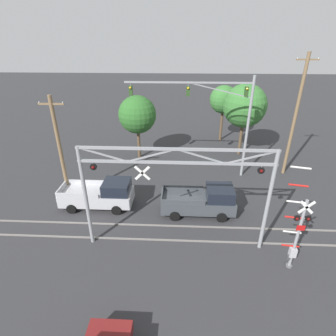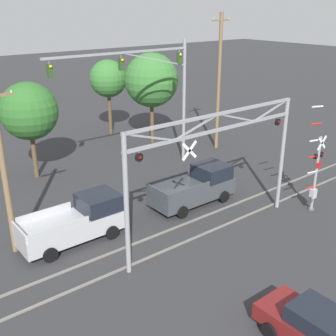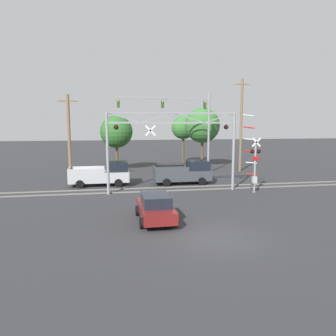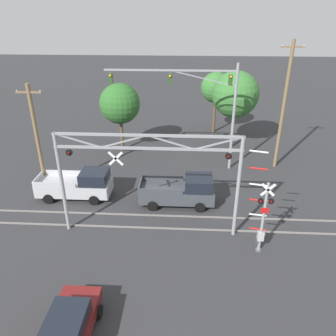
{
  "view_description": "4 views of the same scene",
  "coord_description": "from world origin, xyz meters",
  "px_view_note": "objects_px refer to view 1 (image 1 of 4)",
  "views": [
    {
      "loc": [
        0.16,
        -1.39,
        11.64
      ],
      "look_at": [
        -0.57,
        14.01,
        3.97
      ],
      "focal_mm": 28.0,
      "sensor_mm": 36.0,
      "label": 1
    },
    {
      "loc": [
        -13.73,
        -2.43,
        11.28
      ],
      "look_at": [
        -1.15,
        13.59,
        3.3
      ],
      "focal_mm": 45.0,
      "sensor_mm": 36.0,
      "label": 2
    },
    {
      "loc": [
        -5.16,
        -14.88,
        5.58
      ],
      "look_at": [
        -0.31,
        11.66,
        1.94
      ],
      "focal_mm": 35.0,
      "sensor_mm": 36.0,
      "label": 3
    },
    {
      "loc": [
        2.1,
        -5.63,
        12.67
      ],
      "look_at": [
        1.05,
        12.82,
        3.72
      ],
      "focal_mm": 35.0,
      "sensor_mm": 36.0,
      "label": 4
    }
  ],
  "objects_px": {
    "utility_pole_right": "(295,117)",
    "background_tree_far_left_verge": "(137,115)",
    "pickup_truck_following": "(101,194)",
    "utility_pole_left": "(60,150)",
    "crossing_gantry": "(176,182)",
    "crossing_signal_mast": "(296,235)",
    "background_tree_far_right_verge": "(245,106)",
    "pickup_truck_lead": "(202,201)",
    "background_tree_beyond_span": "(224,100)",
    "traffic_signal_span": "(222,110)"
  },
  "relations": [
    {
      "from": "traffic_signal_span",
      "to": "background_tree_far_left_verge",
      "type": "height_order",
      "value": "traffic_signal_span"
    },
    {
      "from": "utility_pole_right",
      "to": "background_tree_far_right_verge",
      "type": "distance_m",
      "value": 5.58
    },
    {
      "from": "pickup_truck_following",
      "to": "crossing_gantry",
      "type": "bearing_deg",
      "value": -34.85
    },
    {
      "from": "pickup_truck_following",
      "to": "background_tree_far_right_verge",
      "type": "bearing_deg",
      "value": 40.61
    },
    {
      "from": "crossing_gantry",
      "to": "background_tree_far_right_verge",
      "type": "height_order",
      "value": "background_tree_far_right_verge"
    },
    {
      "from": "traffic_signal_span",
      "to": "pickup_truck_lead",
      "type": "xyz_separation_m",
      "value": [
        -1.82,
        -6.15,
        -5.11
      ]
    },
    {
      "from": "crossing_gantry",
      "to": "pickup_truck_following",
      "type": "bearing_deg",
      "value": 145.15
    },
    {
      "from": "utility_pole_left",
      "to": "utility_pole_right",
      "type": "bearing_deg",
      "value": 15.87
    },
    {
      "from": "crossing_signal_mast",
      "to": "utility_pole_left",
      "type": "relative_size",
      "value": 0.77
    },
    {
      "from": "traffic_signal_span",
      "to": "utility_pole_left",
      "type": "bearing_deg",
      "value": -159.06
    },
    {
      "from": "utility_pole_left",
      "to": "background_tree_far_right_verge",
      "type": "height_order",
      "value": "utility_pole_left"
    },
    {
      "from": "crossing_gantry",
      "to": "pickup_truck_lead",
      "type": "relative_size",
      "value": 2.02
    },
    {
      "from": "crossing_gantry",
      "to": "pickup_truck_following",
      "type": "xyz_separation_m",
      "value": [
        -5.69,
        3.96,
        -3.49
      ]
    },
    {
      "from": "utility_pole_right",
      "to": "background_tree_far_left_verge",
      "type": "bearing_deg",
      "value": 167.81
    },
    {
      "from": "pickup_truck_lead",
      "to": "background_tree_far_right_verge",
      "type": "relative_size",
      "value": 0.69
    },
    {
      "from": "crossing_gantry",
      "to": "crossing_signal_mast",
      "type": "height_order",
      "value": "crossing_gantry"
    },
    {
      "from": "traffic_signal_span",
      "to": "pickup_truck_following",
      "type": "relative_size",
      "value": 1.98
    },
    {
      "from": "utility_pole_right",
      "to": "crossing_signal_mast",
      "type": "bearing_deg",
      "value": -107.63
    },
    {
      "from": "crossing_gantry",
      "to": "utility_pole_right",
      "type": "relative_size",
      "value": 1.0
    },
    {
      "from": "pickup_truck_lead",
      "to": "background_tree_far_left_verge",
      "type": "bearing_deg",
      "value": 121.58
    },
    {
      "from": "pickup_truck_lead",
      "to": "background_tree_far_left_verge",
      "type": "distance_m",
      "value": 12.14
    },
    {
      "from": "pickup_truck_following",
      "to": "utility_pole_left",
      "type": "height_order",
      "value": "utility_pole_left"
    },
    {
      "from": "traffic_signal_span",
      "to": "utility_pole_right",
      "type": "bearing_deg",
      "value": 5.49
    },
    {
      "from": "pickup_truck_lead",
      "to": "background_tree_far_left_verge",
      "type": "relative_size",
      "value": 0.8
    },
    {
      "from": "crossing_gantry",
      "to": "traffic_signal_span",
      "type": "xyz_separation_m",
      "value": [
        3.71,
        9.6,
        1.62
      ]
    },
    {
      "from": "pickup_truck_lead",
      "to": "utility_pole_right",
      "type": "xyz_separation_m",
      "value": [
        8.27,
        6.77,
        4.48
      ]
    },
    {
      "from": "background_tree_far_right_verge",
      "to": "crossing_gantry",
      "type": "bearing_deg",
      "value": -114.85
    },
    {
      "from": "traffic_signal_span",
      "to": "pickup_truck_lead",
      "type": "distance_m",
      "value": 8.2
    },
    {
      "from": "pickup_truck_lead",
      "to": "utility_pole_left",
      "type": "distance_m",
      "value": 11.11
    },
    {
      "from": "pickup_truck_lead",
      "to": "background_tree_far_left_verge",
      "type": "xyz_separation_m",
      "value": [
        -6.06,
        9.86,
        3.64
      ]
    },
    {
      "from": "utility_pole_right",
      "to": "background_tree_far_right_verge",
      "type": "bearing_deg",
      "value": 127.33
    },
    {
      "from": "background_tree_beyond_span",
      "to": "crossing_signal_mast",
      "type": "bearing_deg",
      "value": -86.8
    },
    {
      "from": "pickup_truck_following",
      "to": "background_tree_far_left_verge",
      "type": "distance_m",
      "value": 10.16
    },
    {
      "from": "crossing_gantry",
      "to": "utility_pole_right",
      "type": "xyz_separation_m",
      "value": [
        10.17,
        10.22,
        0.99
      ]
    },
    {
      "from": "background_tree_far_left_verge",
      "to": "pickup_truck_following",
      "type": "bearing_deg",
      "value": -99.23
    },
    {
      "from": "utility_pole_right",
      "to": "background_tree_far_left_verge",
      "type": "distance_m",
      "value": 14.69
    },
    {
      "from": "crossing_gantry",
      "to": "traffic_signal_span",
      "type": "distance_m",
      "value": 10.42
    },
    {
      "from": "utility_pole_right",
      "to": "utility_pole_left",
      "type": "bearing_deg",
      "value": -164.13
    },
    {
      "from": "background_tree_beyond_span",
      "to": "utility_pole_left",
      "type": "bearing_deg",
      "value": -134.37
    },
    {
      "from": "pickup_truck_lead",
      "to": "pickup_truck_following",
      "type": "xyz_separation_m",
      "value": [
        -7.59,
        0.5,
        0.0
      ]
    },
    {
      "from": "crossing_gantry",
      "to": "background_tree_far_left_verge",
      "type": "xyz_separation_m",
      "value": [
        -4.17,
        13.32,
        0.15
      ]
    },
    {
      "from": "crossing_gantry",
      "to": "background_tree_far_right_verge",
      "type": "bearing_deg",
      "value": 65.15
    },
    {
      "from": "traffic_signal_span",
      "to": "pickup_truck_following",
      "type": "height_order",
      "value": "traffic_signal_span"
    },
    {
      "from": "background_tree_beyond_span",
      "to": "background_tree_far_left_verge",
      "type": "bearing_deg",
      "value": -148.48
    },
    {
      "from": "pickup_truck_following",
      "to": "utility_pole_right",
      "type": "relative_size",
      "value": 0.5
    },
    {
      "from": "background_tree_beyond_span",
      "to": "background_tree_far_left_verge",
      "type": "relative_size",
      "value": 1.02
    },
    {
      "from": "background_tree_beyond_span",
      "to": "background_tree_far_right_verge",
      "type": "height_order",
      "value": "background_tree_far_right_verge"
    },
    {
      "from": "pickup_truck_following",
      "to": "background_tree_far_left_verge",
      "type": "bearing_deg",
      "value": 80.77
    },
    {
      "from": "traffic_signal_span",
      "to": "pickup_truck_lead",
      "type": "height_order",
      "value": "traffic_signal_span"
    },
    {
      "from": "crossing_gantry",
      "to": "background_tree_far_right_verge",
      "type": "xyz_separation_m",
      "value": [
        6.79,
        14.66,
        0.87
      ]
    }
  ]
}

